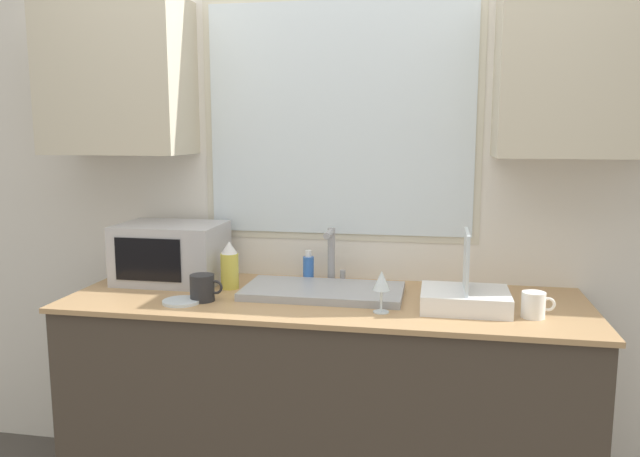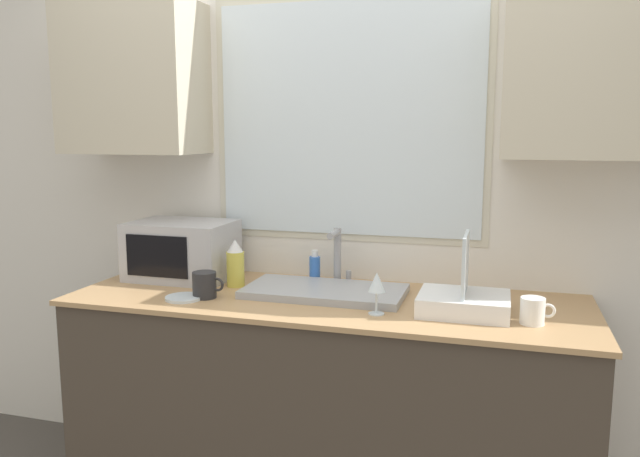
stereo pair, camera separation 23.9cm
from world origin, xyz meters
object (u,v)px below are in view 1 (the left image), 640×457
Objects in this scene: dish_rack at (465,296)px; wine_glass at (381,282)px; mug_near_sink at (203,288)px; faucet at (332,253)px; soap_bottle at (308,269)px; microwave at (171,253)px; spray_bottle at (230,266)px.

wine_glass is (-0.30, -0.10, 0.06)m from dish_rack.
mug_near_sink is at bearing -175.67° from dish_rack.
faucet reaches higher than soap_bottle.
microwave reaches higher than mug_near_sink.
spray_bottle is at bearing 78.93° from mug_near_sink.
dish_rack reaches higher than faucet.
faucet reaches higher than mug_near_sink.
microwave is 3.40× the size of mug_near_sink.
wine_glass is at bearing -161.06° from dish_rack.
soap_bottle is (-0.10, 0.01, -0.08)m from faucet.
soap_bottle is at bearing 132.03° from wine_glass.
dish_rack reaches higher than spray_bottle.
soap_bottle is at bearing 46.41° from mug_near_sink.
mug_near_sink is 0.84× the size of wine_glass.
mug_near_sink is 0.69m from wine_glass.
dish_rack reaches higher than soap_bottle.
spray_bottle is 0.21m from mug_near_sink.
soap_bottle is at bearing 177.15° from faucet.
faucet is 0.13m from soap_bottle.
wine_glass is at bearing -2.29° from mug_near_sink.
dish_rack is 1.60× the size of spray_bottle.
spray_bottle is (-0.41, -0.15, -0.04)m from faucet.
mug_near_sink is (0.25, -0.27, -0.08)m from microwave.
wine_glass is at bearing -47.97° from soap_bottle.
faucet is 0.43m from spray_bottle.
soap_bottle reaches higher than mug_near_sink.
soap_bottle is 0.50m from mug_near_sink.
mug_near_sink is at bearing 177.71° from wine_glass.
microwave is 1.26m from dish_rack.
microwave is at bearing 132.10° from mug_near_sink.
faucet is at bearing 122.75° from wine_glass.
soap_bottle is at bearing 27.18° from spray_bottle.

